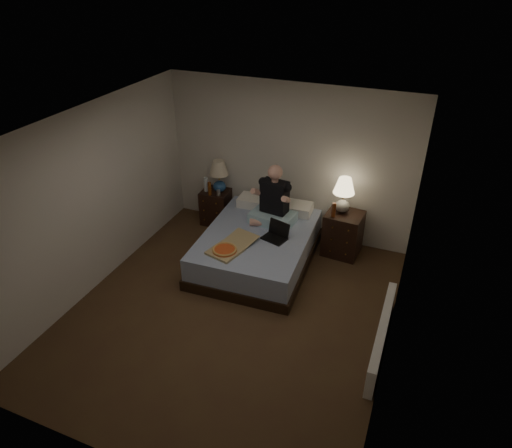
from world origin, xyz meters
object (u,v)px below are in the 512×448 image
at_px(bed, 257,247).
at_px(lamp_right, 343,195).
at_px(person, 273,195).
at_px(soda_can, 218,193).
at_px(nightstand_left, 216,207).
at_px(water_bottle, 206,184).
at_px(beer_bottle_right, 334,210).
at_px(pizza_box, 225,250).
at_px(lamp_left, 219,176).
at_px(radiator, 381,335).
at_px(laptop, 274,232).
at_px(nightstand_right, 343,234).
at_px(beer_bottle_left, 210,189).

distance_m(bed, lamp_right, 1.50).
bearing_deg(person, soda_can, 170.48).
height_order(nightstand_left, water_bottle, water_bottle).
xyz_separation_m(lamp_right, person, (-0.98, -0.38, -0.01)).
distance_m(nightstand_left, beer_bottle_right, 2.18).
height_order(person, pizza_box, person).
bearing_deg(person, lamp_left, 164.91).
xyz_separation_m(person, radiator, (1.93, -1.49, -0.77)).
height_order(lamp_right, pizza_box, lamp_right).
bearing_deg(lamp_right, bed, -144.71).
height_order(water_bottle, person, person).
relative_size(laptop, pizza_box, 0.45).
height_order(beer_bottle_right, radiator, beer_bottle_right).
xyz_separation_m(lamp_right, radiator, (0.96, -1.87, -0.78)).
bearing_deg(laptop, nightstand_left, 163.46).
distance_m(beer_bottle_right, person, 0.92).
relative_size(nightstand_right, laptop, 2.06).
height_order(bed, beer_bottle_right, beer_bottle_right).
distance_m(lamp_left, beer_bottle_right, 2.04).
relative_size(lamp_right, radiator, 0.35).
bearing_deg(soda_can, lamp_right, 1.34).
height_order(beer_bottle_left, beer_bottle_right, beer_bottle_right).
height_order(bed, laptop, laptop).
height_order(lamp_right, beer_bottle_right, lamp_right).
distance_m(pizza_box, radiator, 2.33).
bearing_deg(lamp_right, beer_bottle_right, -113.18).
relative_size(nightstand_right, lamp_right, 1.25).
height_order(beer_bottle_right, person, person).
relative_size(nightstand_left, lamp_left, 1.08).
distance_m(bed, person, 0.82).
bearing_deg(lamp_right, person, -158.88).
distance_m(nightstand_left, person, 1.45).
bearing_deg(nightstand_left, beer_bottle_right, -11.46).
bearing_deg(lamp_right, lamp_left, 177.59).
bearing_deg(lamp_left, nightstand_left, -167.51).
bearing_deg(beer_bottle_left, beer_bottle_right, -2.96).
height_order(beer_bottle_right, pizza_box, beer_bottle_right).
distance_m(lamp_right, pizza_box, 1.97).
bearing_deg(nightstand_right, laptop, -133.15).
height_order(nightstand_left, beer_bottle_left, beer_bottle_left).
height_order(bed, person, person).
height_order(soda_can, person, person).
height_order(nightstand_left, pizza_box, nightstand_left).
height_order(nightstand_right, soda_can, soda_can).
xyz_separation_m(soda_can, beer_bottle_right, (1.98, -0.15, 0.16)).
height_order(lamp_left, pizza_box, lamp_left).
height_order(nightstand_left, lamp_left, lamp_left).
xyz_separation_m(water_bottle, beer_bottle_right, (2.24, -0.21, 0.09)).
xyz_separation_m(nightstand_left, pizza_box, (0.88, -1.48, 0.24)).
height_order(lamp_right, radiator, lamp_right).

